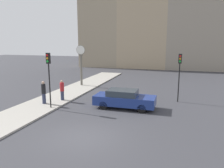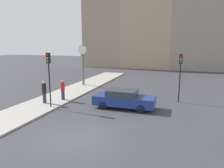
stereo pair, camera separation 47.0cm
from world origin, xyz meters
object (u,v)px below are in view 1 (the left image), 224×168
object	(u,v)px
sedan_car	(124,99)
street_clock	(81,64)
pedestrian_red_top	(62,90)
pedestrian_black_jacket	(44,92)
traffic_light_near	(49,69)
traffic_light_far	(180,68)

from	to	relation	value
sedan_car	street_clock	bearing A→B (deg)	134.40
pedestrian_red_top	pedestrian_black_jacket	xyz separation A→B (m)	(-0.82, -1.37, 0.06)
traffic_light_near	traffic_light_far	xyz separation A→B (m)	(8.91, 4.72, -0.15)
sedan_car	pedestrian_black_jacket	distance (m)	6.26
street_clock	pedestrian_red_top	size ratio (longest dim) A/B	2.65
traffic_light_far	traffic_light_near	bearing A→B (deg)	-152.10
pedestrian_red_top	street_clock	bearing A→B (deg)	100.58
traffic_light_near	street_clock	xyz separation A→B (m)	(-1.42, 8.46, -0.44)
sedan_car	pedestrian_red_top	bearing A→B (deg)	176.33
sedan_car	street_clock	distance (m)	9.50
traffic_light_near	pedestrian_black_jacket	size ratio (longest dim) A/B	2.25
traffic_light_near	pedestrian_red_top	world-z (taller)	traffic_light_near
sedan_car	traffic_light_near	world-z (taller)	traffic_light_near
traffic_light_near	street_clock	distance (m)	8.59
traffic_light_far	pedestrian_red_top	world-z (taller)	traffic_light_far
traffic_light_far	pedestrian_red_top	size ratio (longest dim) A/B	2.36
sedan_car	pedestrian_black_jacket	bearing A→B (deg)	-170.56
street_clock	pedestrian_red_top	world-z (taller)	street_clock
sedan_car	traffic_light_near	size ratio (longest dim) A/B	1.13
sedan_car	pedestrian_red_top	size ratio (longest dim) A/B	2.71
pedestrian_red_top	pedestrian_black_jacket	bearing A→B (deg)	-120.98
sedan_car	street_clock	size ratio (longest dim) A/B	1.02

